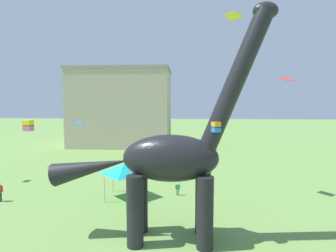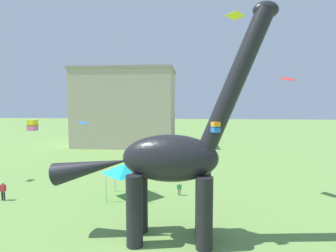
% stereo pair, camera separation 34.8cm
% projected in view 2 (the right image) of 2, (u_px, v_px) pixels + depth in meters
% --- Properties ---
extents(dinosaur_sculpture, '(13.22, 2.80, 13.82)m').
position_uv_depth(dinosaur_sculpture, '(169.00, 158.00, 16.36)').
color(dinosaur_sculpture, black).
rests_on(dinosaur_sculpture, ground_plane).
extents(person_vendor_side, '(0.42, 0.19, 1.13)m').
position_uv_depth(person_vendor_side, '(179.00, 188.00, 24.56)').
color(person_vendor_side, '#6B6056').
rests_on(person_vendor_side, ground_plane).
extents(person_near_flyer, '(0.60, 0.26, 1.60)m').
position_uv_depth(person_near_flyer, '(3.00, 189.00, 23.30)').
color(person_near_flyer, black).
rests_on(person_near_flyer, ground_plane).
extents(festival_canopy_tent, '(3.15, 3.15, 3.00)m').
position_uv_depth(festival_canopy_tent, '(126.00, 168.00, 24.00)').
color(festival_canopy_tent, '#B2B2B7').
rests_on(festival_canopy_tent, ground_plane).
extents(kite_high_right, '(0.54, 0.54, 0.58)m').
position_uv_depth(kite_high_right, '(216.00, 127.00, 15.37)').
color(kite_high_right, orange).
extents(kite_high_left, '(1.08, 1.08, 1.38)m').
position_uv_depth(kite_high_left, '(33.00, 125.00, 35.38)').
color(kite_high_left, yellow).
extents(kite_drifting, '(0.79, 0.97, 1.11)m').
position_uv_depth(kite_drifting, '(117.00, 40.00, 33.79)').
color(kite_drifting, '#19B2B7').
extents(kite_near_high, '(1.25, 1.54, 0.26)m').
position_uv_depth(kite_near_high, '(83.00, 123.00, 35.52)').
color(kite_near_high, '#287AE5').
extents(kite_mid_center, '(1.61, 1.69, 0.28)m').
position_uv_depth(kite_mid_center, '(235.00, 16.00, 22.54)').
color(kite_mid_center, yellow).
extents(kite_mid_left, '(1.20, 1.05, 0.25)m').
position_uv_depth(kite_mid_left, '(288.00, 79.00, 18.17)').
color(kite_mid_left, red).
extents(background_building_block, '(18.32, 11.76, 14.42)m').
position_uv_depth(background_building_block, '(126.00, 107.00, 52.92)').
color(background_building_block, '#B7A893').
rests_on(background_building_block, ground_plane).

